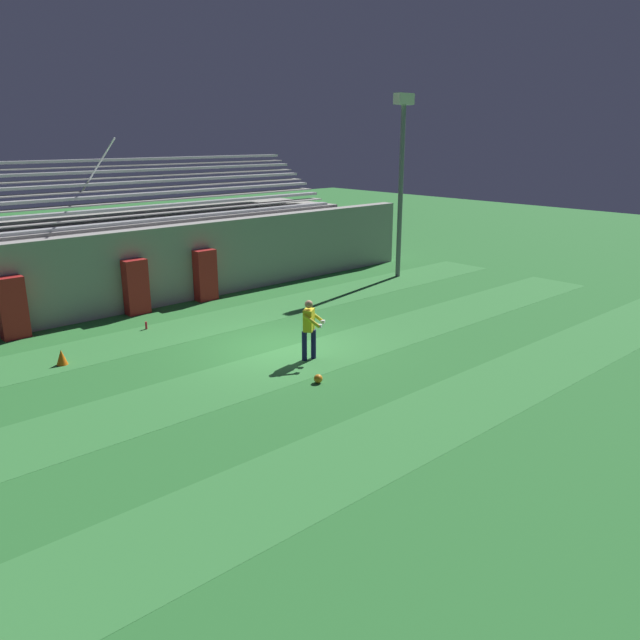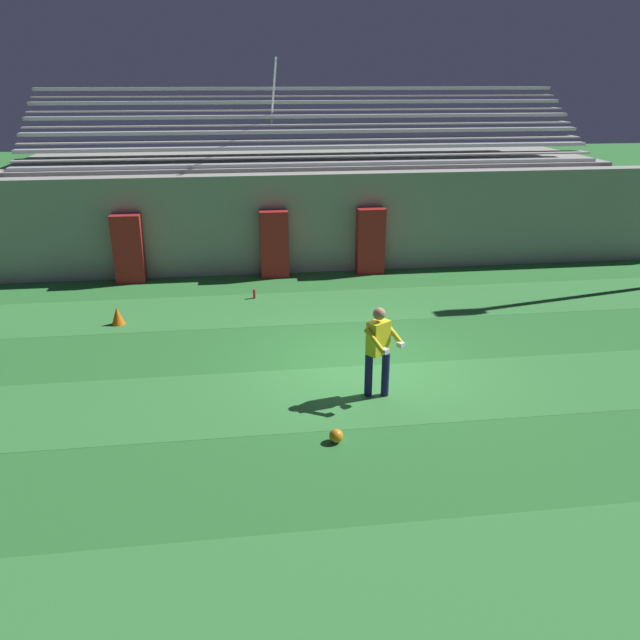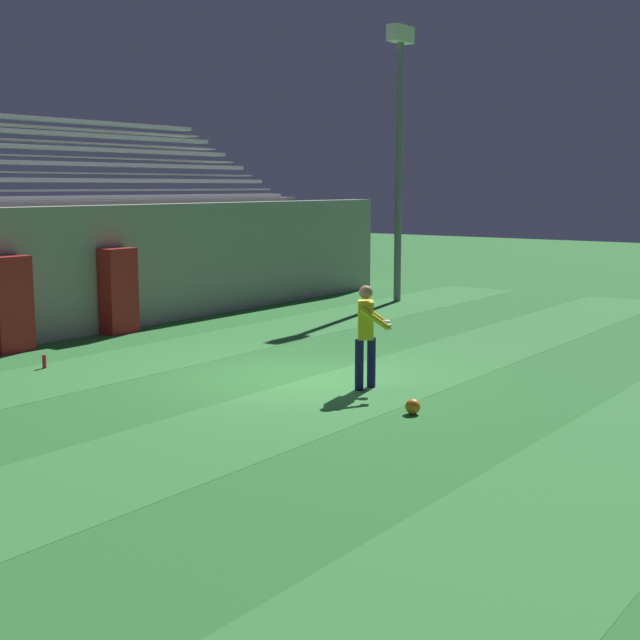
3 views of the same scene
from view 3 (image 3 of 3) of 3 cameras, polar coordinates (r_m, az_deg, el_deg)
ground_plane at (r=15.17m, az=-1.58°, el=-3.69°), size 80.00×80.00×0.00m
turf_stripe_mid at (r=14.41m, az=2.73°, el=-4.35°), size 28.00×2.32×0.01m
turf_stripe_far at (r=17.33m, az=-10.23°, el=-2.27°), size 28.00×2.32×0.01m
back_wall at (r=19.57m, az=-16.91°, el=2.86°), size 24.00×0.60×2.80m
padding_pillar_gate_left at (r=18.37m, az=-19.21°, el=0.96°), size 0.79×0.44×1.88m
padding_pillar_gate_right at (r=20.05m, az=-12.77°, el=1.83°), size 0.79×0.44×1.88m
floodlight_pole at (r=25.08m, az=5.10°, el=12.13°), size 0.90×0.36×7.50m
goalkeeper at (r=14.17m, az=3.00°, el=-0.65°), size 0.74×0.72×1.67m
soccer_ball at (r=12.81m, az=5.96°, el=-5.53°), size 0.22×0.22×0.22m
water_bottle at (r=16.64m, az=-17.23°, el=-2.56°), size 0.07×0.07×0.24m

